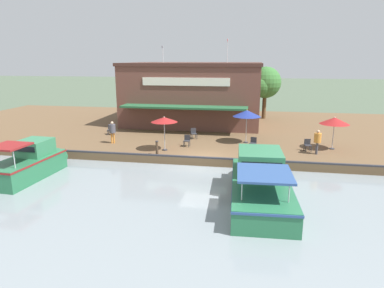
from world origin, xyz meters
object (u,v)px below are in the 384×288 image
(patio_umbrella_mid_patio_left, at_px, (247,113))
(person_mid_patio, at_px, (112,130))
(cafe_chair_far_corner_seat, at_px, (110,129))
(motorboat_far_downstream, at_px, (259,180))
(patio_umbrella_back_row, at_px, (164,120))
(cafe_chair_beside_entrance, at_px, (308,144))
(motorboat_fourth_along, at_px, (33,162))
(mooring_post, at_px, (157,148))
(cafe_chair_mid_patio, at_px, (253,142))
(tree_behind_restaurant, at_px, (264,84))
(cafe_chair_back_row_seat, at_px, (194,133))
(person_at_quay_edge, at_px, (318,139))
(cafe_chair_under_first_umbrella, at_px, (187,140))
(patio_umbrella_mid_patio_right, at_px, (335,121))
(waterfront_restaurant, at_px, (195,93))

(patio_umbrella_mid_patio_left, distance_m, person_mid_patio, 10.37)
(cafe_chair_far_corner_seat, relative_size, motorboat_far_downstream, 0.10)
(patio_umbrella_back_row, xyz_separation_m, cafe_chair_beside_entrance, (-1.58, 9.99, -1.73))
(person_mid_patio, height_order, motorboat_fourth_along, motorboat_fourth_along)
(person_mid_patio, distance_m, mooring_post, 5.02)
(cafe_chair_beside_entrance, xyz_separation_m, cafe_chair_mid_patio, (0.08, -3.79, 0.00))
(patio_umbrella_back_row, xyz_separation_m, tree_behind_restaurant, (-14.80, 7.16, 1.57))
(patio_umbrella_back_row, height_order, tree_behind_restaurant, tree_behind_restaurant)
(patio_umbrella_mid_patio_left, distance_m, cafe_chair_beside_entrance, 5.02)
(cafe_chair_back_row_seat, relative_size, cafe_chair_mid_patio, 1.00)
(cafe_chair_far_corner_seat, bearing_deg, cafe_chair_mid_patio, 77.08)
(cafe_chair_far_corner_seat, xyz_separation_m, cafe_chair_back_row_seat, (0.28, 7.32, 0.00))
(cafe_chair_back_row_seat, bearing_deg, cafe_chair_far_corner_seat, -92.17)
(patio_umbrella_mid_patio_left, relative_size, cafe_chair_mid_patio, 3.05)
(cafe_chair_back_row_seat, distance_m, mooring_post, 5.50)
(tree_behind_restaurant, bearing_deg, person_mid_patio, -40.85)
(cafe_chair_mid_patio, height_order, person_at_quay_edge, person_at_quay_edge)
(cafe_chair_mid_patio, bearing_deg, person_mid_patio, -89.19)
(patio_umbrella_back_row, bearing_deg, mooring_post, -9.61)
(cafe_chair_far_corner_seat, xyz_separation_m, person_mid_patio, (2.93, 1.45, 0.59))
(patio_umbrella_back_row, height_order, cafe_chair_under_first_umbrella, patio_umbrella_back_row)
(patio_umbrella_mid_patio_left, height_order, cafe_chair_mid_patio, patio_umbrella_mid_patio_left)
(patio_umbrella_mid_patio_right, height_order, motorboat_far_downstream, patio_umbrella_mid_patio_right)
(patio_umbrella_mid_patio_right, xyz_separation_m, person_at_quay_edge, (1.58, -1.34, -1.02))
(cafe_chair_under_first_umbrella, distance_m, tree_behind_restaurant, 14.97)
(patio_umbrella_mid_patio_left, relative_size, mooring_post, 2.67)
(patio_umbrella_mid_patio_right, relative_size, patio_umbrella_mid_patio_left, 0.91)
(person_at_quay_edge, bearing_deg, tree_behind_restaurant, -166.60)
(cafe_chair_far_corner_seat, xyz_separation_m, motorboat_far_downstream, (10.11, 12.47, -0.21))
(cafe_chair_mid_patio, relative_size, person_mid_patio, 0.50)
(cafe_chair_mid_patio, relative_size, motorboat_fourth_along, 0.14)
(person_at_quay_edge, xyz_separation_m, tree_behind_restaurant, (-13.95, -3.32, 2.73))
(patio_umbrella_mid_patio_left, relative_size, motorboat_fourth_along, 0.44)
(waterfront_restaurant, relative_size, tree_behind_restaurant, 2.37)
(patio_umbrella_mid_patio_right, bearing_deg, person_mid_patio, -86.18)
(cafe_chair_under_first_umbrella, relative_size, tree_behind_restaurant, 0.15)
(mooring_post, bearing_deg, cafe_chair_beside_entrance, 105.57)
(cafe_chair_beside_entrance, height_order, tree_behind_restaurant, tree_behind_restaurant)
(cafe_chair_far_corner_seat, xyz_separation_m, cafe_chair_under_first_umbrella, (2.86, 7.26, 0.00))
(patio_umbrella_back_row, height_order, motorboat_fourth_along, patio_umbrella_back_row)
(patio_umbrella_mid_patio_right, relative_size, cafe_chair_far_corner_seat, 2.77)
(patio_umbrella_mid_patio_right, distance_m, cafe_chair_far_corner_seat, 17.91)
(cafe_chair_beside_entrance, bearing_deg, mooring_post, -74.43)
(person_at_quay_edge, relative_size, motorboat_fourth_along, 0.28)
(person_mid_patio, xyz_separation_m, mooring_post, (2.61, 4.26, -0.58))
(waterfront_restaurant, relative_size, patio_umbrella_back_row, 5.42)
(cafe_chair_far_corner_seat, relative_size, cafe_chair_back_row_seat, 1.00)
(person_mid_patio, relative_size, tree_behind_restaurant, 0.31)
(patio_umbrella_back_row, height_order, person_at_quay_edge, patio_umbrella_back_row)
(waterfront_restaurant, relative_size, cafe_chair_back_row_seat, 15.51)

